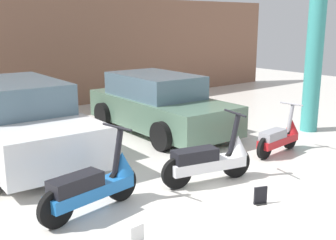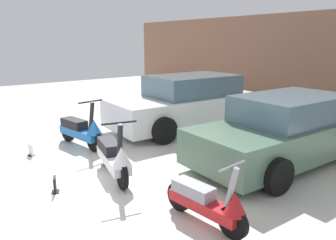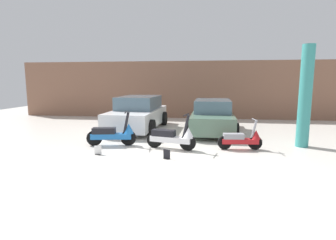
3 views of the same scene
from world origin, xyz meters
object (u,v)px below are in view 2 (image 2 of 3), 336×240
at_px(scooter_front_right, 114,156).
at_px(placard_near_right_scooter, 55,186).
at_px(scooter_front_left, 82,130).
at_px(car_rear_center, 284,131).
at_px(car_rear_left, 187,103).
at_px(scooter_front_center, 208,202).
at_px(placard_near_left_scooter, 31,150).

height_order(scooter_front_right, placard_near_right_scooter, scooter_front_right).
bearing_deg(placard_near_right_scooter, scooter_front_left, 146.84).
xyz_separation_m(scooter_front_right, placard_near_right_scooter, (-0.05, -1.05, -0.29)).
relative_size(scooter_front_left, scooter_front_right, 1.01).
distance_m(scooter_front_right, car_rear_center, 3.37).
bearing_deg(scooter_front_left, scooter_front_right, -16.07).
bearing_deg(car_rear_center, scooter_front_right, -21.19).
distance_m(scooter_front_left, scooter_front_right, 2.01).
bearing_deg(car_rear_left, scooter_front_left, 0.79).
relative_size(scooter_front_center, placard_near_left_scooter, 5.28).
bearing_deg(placard_near_left_scooter, placard_near_right_scooter, -4.42).
distance_m(scooter_front_center, car_rear_center, 2.98).
distance_m(placard_near_left_scooter, placard_near_right_scooter, 2.05).
bearing_deg(placard_near_right_scooter, car_rear_left, 113.37).
bearing_deg(scooter_front_right, car_rear_left, 133.15).
xyz_separation_m(scooter_front_center, placard_near_left_scooter, (-4.22, -1.15, -0.23)).
bearing_deg(scooter_front_right, placard_near_right_scooter, -79.59).
height_order(scooter_front_right, scooter_front_center, scooter_front_right).
xyz_separation_m(scooter_front_right, car_rear_center, (1.31, 3.10, 0.24)).
xyz_separation_m(car_rear_left, car_rear_center, (3.24, -0.20, -0.05)).
bearing_deg(car_rear_center, placard_near_right_scooter, -16.33).
height_order(scooter_front_left, scooter_front_center, scooter_front_left).
distance_m(scooter_front_left, placard_near_left_scooter, 1.16).
height_order(placard_near_left_scooter, placard_near_right_scooter, same).
xyz_separation_m(scooter_front_center, placard_near_right_scooter, (-2.18, -1.31, -0.23)).
height_order(scooter_front_right, car_rear_center, car_rear_center).
distance_m(scooter_front_left, car_rear_center, 4.39).
xyz_separation_m(car_rear_center, placard_near_right_scooter, (-1.36, -4.15, -0.53)).
relative_size(scooter_front_left, car_rear_left, 0.37).
distance_m(car_rear_left, car_rear_center, 3.25).
xyz_separation_m(scooter_front_left, placard_near_right_scooter, (1.96, -1.28, -0.29)).
relative_size(scooter_front_left, placard_near_right_scooter, 6.22).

